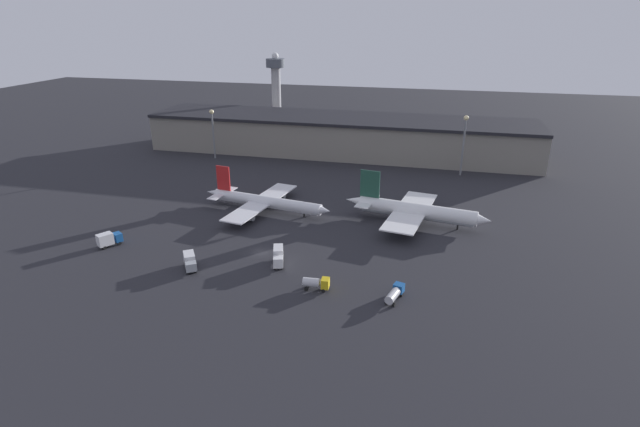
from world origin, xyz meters
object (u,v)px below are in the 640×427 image
(airplane_1, at_px, (415,211))
(control_tower, at_px, (276,86))
(airplane_0, at_px, (265,202))
(service_vehicle_1, at_px, (190,261))
(service_vehicle_4, at_px, (395,294))
(service_vehicle_0, at_px, (109,239))
(service_vehicle_3, at_px, (316,283))
(service_vehicle_2, at_px, (278,256))

(airplane_1, distance_m, control_tower, 127.57)
(control_tower, bearing_deg, airplane_0, -73.74)
(service_vehicle_1, bearing_deg, airplane_1, 95.83)
(service_vehicle_4, bearing_deg, service_vehicle_1, 101.99)
(service_vehicle_1, relative_size, service_vehicle_4, 0.98)
(service_vehicle_0, bearing_deg, service_vehicle_3, -66.19)
(service_vehicle_1, height_order, service_vehicle_2, service_vehicle_2)
(service_vehicle_1, height_order, service_vehicle_4, service_vehicle_1)
(airplane_1, bearing_deg, service_vehicle_4, -82.32)
(airplane_0, relative_size, control_tower, 1.10)
(service_vehicle_0, relative_size, service_vehicle_4, 0.91)
(service_vehicle_3, bearing_deg, service_vehicle_1, 172.09)
(service_vehicle_0, relative_size, service_vehicle_2, 0.87)
(service_vehicle_1, height_order, control_tower, control_tower)
(airplane_1, xyz_separation_m, service_vehicle_0, (-74.95, -34.07, -1.66))
(service_vehicle_0, height_order, service_vehicle_3, service_vehicle_0)
(airplane_1, xyz_separation_m, control_tower, (-74.50, 101.88, 18.60))
(service_vehicle_2, distance_m, control_tower, 143.49)
(service_vehicle_1, bearing_deg, service_vehicle_0, -136.00)
(service_vehicle_3, distance_m, control_tower, 156.30)
(service_vehicle_2, bearing_deg, service_vehicle_4, 53.88)
(service_vehicle_1, xyz_separation_m, service_vehicle_2, (19.44, 6.96, 0.24))
(airplane_0, bearing_deg, service_vehicle_2, -55.92)
(service_vehicle_1, xyz_separation_m, control_tower, (-25.32, 141.79, 20.40))
(service_vehicle_3, bearing_deg, service_vehicle_0, 168.35)
(service_vehicle_0, bearing_deg, service_vehicle_2, -56.43)
(airplane_0, height_order, service_vehicle_1, airplane_0)
(control_tower, bearing_deg, service_vehicle_4, -63.10)
(service_vehicle_2, height_order, service_vehicle_3, service_vehicle_2)
(service_vehicle_2, distance_m, service_vehicle_3, 15.04)
(airplane_1, relative_size, service_vehicle_4, 5.92)
(service_vehicle_3, bearing_deg, airplane_0, 119.30)
(service_vehicle_2, bearing_deg, airplane_0, -172.56)
(service_vehicle_2, relative_size, service_vehicle_3, 1.26)
(service_vehicle_3, height_order, service_vehicle_4, service_vehicle_3)
(service_vehicle_2, xyz_separation_m, control_tower, (-44.75, 134.83, 20.17))
(airplane_0, height_order, service_vehicle_0, airplane_0)
(airplane_0, distance_m, service_vehicle_3, 48.94)
(service_vehicle_1, distance_m, control_tower, 145.47)
(airplane_1, xyz_separation_m, service_vehicle_2, (-29.75, -32.95, -1.57))
(service_vehicle_0, xyz_separation_m, service_vehicle_2, (45.20, 1.12, 0.10))
(service_vehicle_1, bearing_deg, service_vehicle_2, 76.47)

